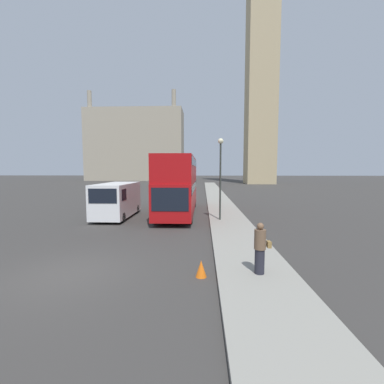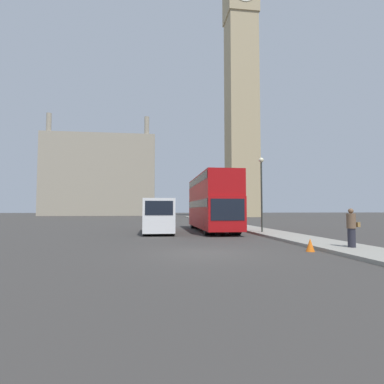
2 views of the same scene
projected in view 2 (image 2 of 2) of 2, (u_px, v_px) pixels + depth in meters
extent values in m
plane|color=#383533|center=(204.00, 253.00, 12.02)|extent=(300.00, 300.00, 0.00)
cube|color=gray|center=(350.00, 249.00, 12.79)|extent=(2.61, 120.00, 0.15)
cube|color=tan|center=(242.00, 116.00, 73.38)|extent=(6.99, 6.99, 49.31)
cube|color=tan|center=(240.00, 1.00, 75.10)|extent=(7.55, 7.55, 9.67)
cube|color=#9E937F|center=(101.00, 176.00, 87.89)|extent=(31.41, 11.27, 23.19)
cylinder|color=#9E937F|center=(49.00, 122.00, 82.34)|extent=(1.35, 1.35, 5.10)
cylinder|color=#9E937F|center=(147.00, 126.00, 85.59)|extent=(1.35, 1.35, 5.10)
cube|color=#A80F11|center=(212.00, 213.00, 24.39)|extent=(2.51, 10.79, 2.32)
cube|color=#A80F11|center=(212.00, 188.00, 24.52)|extent=(2.51, 10.58, 1.82)
cube|color=black|center=(212.00, 204.00, 24.44)|extent=(2.55, 10.36, 0.55)
cube|color=black|center=(212.00, 181.00, 24.55)|extent=(2.55, 10.15, 0.55)
cube|color=black|center=(228.00, 210.00, 19.05)|extent=(2.21, 0.03, 1.39)
cylinder|color=black|center=(209.00, 227.00, 20.49)|extent=(0.70, 1.15, 1.15)
cylinder|color=black|center=(235.00, 227.00, 20.71)|extent=(0.70, 1.15, 1.15)
cylinder|color=black|center=(195.00, 222.00, 27.98)|extent=(0.70, 1.15, 1.15)
cylinder|color=black|center=(214.00, 222.00, 28.20)|extent=(0.70, 1.15, 1.15)
cube|color=white|center=(159.00, 215.00, 22.01)|extent=(2.13, 5.40, 2.33)
cube|color=black|center=(159.00, 208.00, 19.36)|extent=(1.81, 0.02, 0.93)
cube|color=black|center=(159.00, 208.00, 20.30)|extent=(2.16, 0.97, 0.74)
cylinder|color=black|center=(147.00, 231.00, 20.04)|extent=(0.53, 0.68, 0.68)
cylinder|color=black|center=(171.00, 230.00, 20.23)|extent=(0.53, 0.68, 0.68)
cylinder|color=black|center=(148.00, 227.00, 23.68)|extent=(0.53, 0.68, 0.68)
cylinder|color=black|center=(168.00, 227.00, 23.87)|extent=(0.53, 0.68, 0.68)
cylinder|color=#23232D|center=(352.00, 238.00, 12.78)|extent=(0.31, 0.31, 0.80)
cylinder|color=brown|center=(351.00, 221.00, 12.83)|extent=(0.37, 0.37, 0.64)
sphere|color=brown|center=(351.00, 211.00, 12.85)|extent=(0.22, 0.22, 0.22)
cube|color=olive|center=(357.00, 225.00, 12.85)|extent=(0.12, 0.24, 0.20)
cylinder|color=#2D332D|center=(262.00, 197.00, 21.72)|extent=(0.12, 0.12, 5.05)
sphere|color=beige|center=(261.00, 160.00, 21.88)|extent=(0.36, 0.36, 0.36)
cube|color=#99999E|center=(155.00, 217.00, 47.17)|extent=(1.87, 4.57, 0.85)
cube|color=black|center=(155.00, 213.00, 47.32)|extent=(1.68, 2.19, 0.53)
cylinder|color=black|center=(150.00, 219.00, 45.62)|extent=(0.41, 0.64, 0.64)
cylinder|color=black|center=(159.00, 219.00, 45.80)|extent=(0.41, 0.64, 0.64)
cylinder|color=black|center=(150.00, 218.00, 48.52)|extent=(0.41, 0.64, 0.64)
cylinder|color=black|center=(159.00, 218.00, 48.69)|extent=(0.41, 0.64, 0.64)
cone|color=orange|center=(310.00, 245.00, 12.54)|extent=(0.36, 0.36, 0.55)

